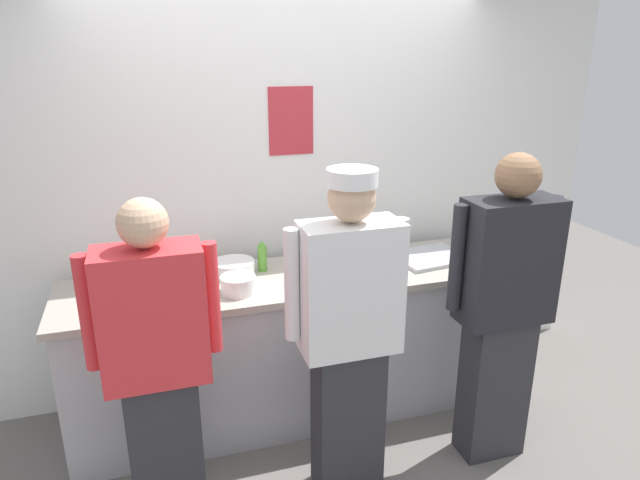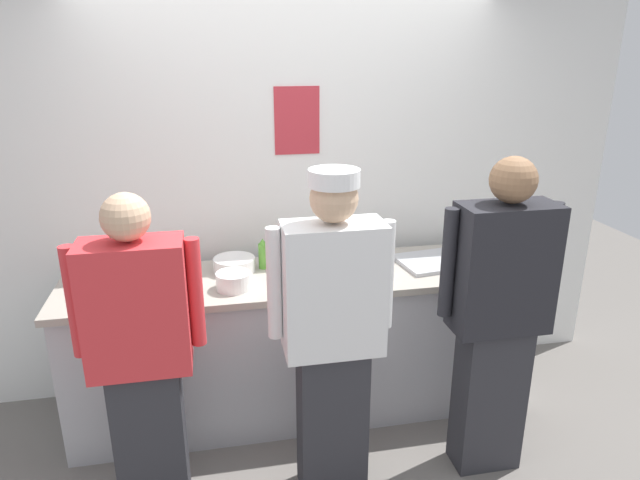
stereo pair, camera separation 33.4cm
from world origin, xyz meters
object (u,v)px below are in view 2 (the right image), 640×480
chef_center (333,331)px  deli_cup (484,262)px  plate_stack_front (233,281)px  chef_far_right (498,314)px  ramekin_green_sauce (108,274)px  mixing_bowl_steel (335,264)px  ramekin_yellow_sauce (167,278)px  chefs_knife (391,259)px  plate_stack_rear (234,265)px  ramekin_red_sauce (136,283)px  ramekin_orange_sauce (147,294)px  chef_near_left (141,354)px  sheet_tray (435,261)px  squeeze_bottle_primary (263,254)px

chef_center → deli_cup: chef_center is taller
plate_stack_front → chef_far_right: bearing=-23.2°
chef_far_right → ramekin_green_sauce: size_ratio=17.39×
mixing_bowl_steel → ramekin_yellow_sauce: mixing_bowl_steel is taller
deli_cup → ramekin_yellow_sauce: bearing=173.9°
chef_center → chefs_knife: (0.56, 0.83, 0.02)m
chef_far_right → mixing_bowl_steel: size_ratio=4.88×
plate_stack_rear → ramekin_red_sauce: plate_stack_rear is taller
deli_cup → ramekin_orange_sauce: bearing=-179.5°
chef_far_right → mixing_bowl_steel: bearing=136.4°
chef_far_right → ramekin_yellow_sauce: chef_far_right is taller
chef_near_left → deli_cup: size_ratio=15.71×
mixing_bowl_steel → ramekin_orange_sauce: size_ratio=3.98×
deli_cup → chef_near_left: bearing=-165.7°
chef_center → sheet_tray: (0.81, 0.72, 0.02)m
chefs_knife → chef_far_right: bearing=-69.8°
plate_stack_front → chef_center: bearing=-52.4°
chef_center → plate_stack_rear: bearing=116.7°
plate_stack_rear → sheet_tray: size_ratio=0.56×
chef_center → sheet_tray: bearing=41.6°
plate_stack_rear → mixing_bowl_steel: (0.58, -0.15, 0.02)m
plate_stack_rear → squeeze_bottle_primary: size_ratio=1.31×
ramekin_orange_sauce → ramekin_red_sauce: ramekin_orange_sauce is taller
squeeze_bottle_primary → chef_far_right: bearing=-37.0°
chef_near_left → ramekin_green_sauce: chef_near_left is taller
sheet_tray → ramekin_yellow_sauce: size_ratio=4.81×
ramekin_green_sauce → ramekin_orange_sauce: ramekin_orange_sauce is taller
squeeze_bottle_primary → ramekin_green_sauce: bearing=178.4°
plate_stack_rear → squeeze_bottle_primary: squeeze_bottle_primary is taller
plate_stack_rear → ramekin_red_sauce: 0.57m
deli_cup → chefs_knife: 0.57m
chefs_knife → mixing_bowl_steel: bearing=-159.8°
chef_near_left → deli_cup: (1.95, 0.50, 0.11)m
plate_stack_front → sheet_tray: 1.26m
mixing_bowl_steel → ramekin_yellow_sauce: 0.97m
mixing_bowl_steel → sheet_tray: bearing=3.5°
ramekin_green_sauce → ramekin_orange_sauce: 0.42m
chef_center → chef_far_right: bearing=0.7°
chef_far_right → ramekin_red_sauce: bearing=159.2°
squeeze_bottle_primary → ramekin_red_sauce: bearing=-169.5°
plate_stack_rear → ramekin_orange_sauce: 0.57m
plate_stack_rear → ramekin_orange_sauce: bearing=-147.9°
ramekin_green_sauce → ramekin_red_sauce: size_ratio=0.92×
ramekin_yellow_sauce → chefs_knife: size_ratio=0.33×
chef_near_left → plate_stack_rear: 0.92m
squeeze_bottle_primary → ramekin_yellow_sauce: 0.58m
ramekin_orange_sauce → chef_center: bearing=-30.5°
chef_near_left → ramekin_green_sauce: bearing=107.3°
mixing_bowl_steel → ramekin_green_sauce: 1.32m
chef_near_left → chef_center: bearing=-3.4°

